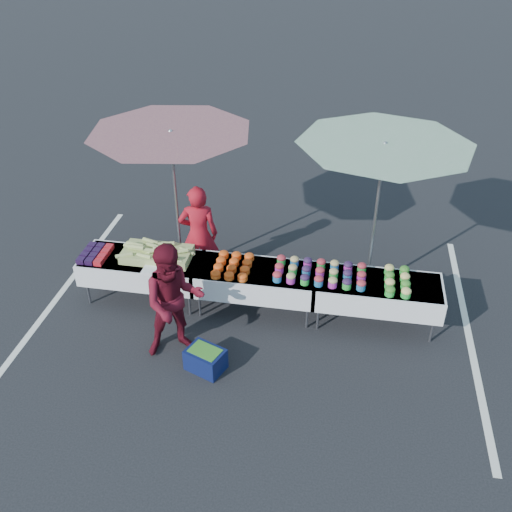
% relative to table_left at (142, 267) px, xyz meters
% --- Properties ---
extents(ground, '(80.00, 80.00, 0.00)m').
position_rel_table_left_xyz_m(ground, '(1.80, 0.00, -0.58)').
color(ground, black).
extents(stripe_left, '(0.10, 5.00, 0.00)m').
position_rel_table_left_xyz_m(stripe_left, '(-1.40, 0.00, -0.58)').
color(stripe_left, silver).
rests_on(stripe_left, ground).
extents(stripe_right, '(0.10, 5.00, 0.00)m').
position_rel_table_left_xyz_m(stripe_right, '(5.00, 0.00, -0.58)').
color(stripe_right, silver).
rests_on(stripe_right, ground).
extents(table_left, '(1.86, 0.81, 0.75)m').
position_rel_table_left_xyz_m(table_left, '(0.00, 0.00, 0.00)').
color(table_left, white).
rests_on(table_left, ground).
extents(table_center, '(1.86, 0.81, 0.75)m').
position_rel_table_left_xyz_m(table_center, '(1.80, 0.00, 0.00)').
color(table_center, white).
rests_on(table_center, ground).
extents(table_right, '(1.86, 0.81, 0.75)m').
position_rel_table_left_xyz_m(table_right, '(3.60, 0.00, 0.00)').
color(table_right, white).
rests_on(table_right, ground).
extents(berry_punnets, '(0.40, 0.54, 0.08)m').
position_rel_table_left_xyz_m(berry_punnets, '(-0.71, -0.06, 0.21)').
color(berry_punnets, black).
rests_on(berry_punnets, table_left).
extents(corn_pile, '(1.16, 0.57, 0.26)m').
position_rel_table_left_xyz_m(corn_pile, '(0.25, 0.05, 0.26)').
color(corn_pile, '#A7B25B').
rests_on(corn_pile, table_left).
extents(plastic_bags, '(0.30, 0.25, 0.05)m').
position_rel_table_left_xyz_m(plastic_bags, '(0.30, -0.30, 0.19)').
color(plastic_bags, white).
rests_on(plastic_bags, table_left).
extents(carrot_bowls, '(0.55, 0.69, 0.11)m').
position_rel_table_left_xyz_m(carrot_bowls, '(1.45, -0.01, 0.22)').
color(carrot_bowls, orange).
rests_on(carrot_bowls, table_center).
extents(potato_cups, '(1.34, 0.58, 0.16)m').
position_rel_table_left_xyz_m(potato_cups, '(2.75, 0.00, 0.25)').
color(potato_cups, '#21669D').
rests_on(potato_cups, table_right).
extents(bean_baskets, '(0.36, 0.68, 0.15)m').
position_rel_table_left_xyz_m(bean_baskets, '(3.86, -0.01, 0.24)').
color(bean_baskets, green).
rests_on(bean_baskets, table_right).
extents(vendor, '(0.69, 0.53, 1.71)m').
position_rel_table_left_xyz_m(vendor, '(0.75, 0.67, 0.27)').
color(vendor, '#AD1322').
rests_on(vendor, ground).
extents(customer, '(1.04, 0.95, 1.73)m').
position_rel_table_left_xyz_m(customer, '(0.86, -1.08, 0.28)').
color(customer, '#590D1A').
rests_on(customer, ground).
extents(umbrella_left, '(3.01, 3.01, 2.55)m').
position_rel_table_left_xyz_m(umbrella_left, '(0.38, 0.80, 1.73)').
color(umbrella_left, black).
rests_on(umbrella_left, ground).
extents(umbrella_right, '(2.83, 2.83, 2.58)m').
position_rel_table_left_xyz_m(umbrella_right, '(3.48, 0.80, 1.76)').
color(umbrella_right, black).
rests_on(umbrella_right, ground).
extents(storage_bin, '(0.60, 0.52, 0.33)m').
position_rel_table_left_xyz_m(storage_bin, '(1.35, -1.39, -0.41)').
color(storage_bin, '#0D1644').
rests_on(storage_bin, ground).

